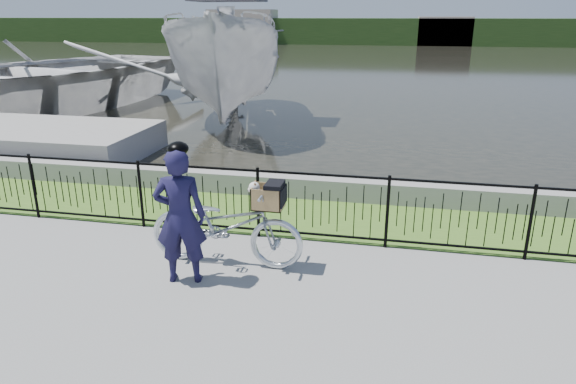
% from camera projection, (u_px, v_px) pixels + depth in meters
% --- Properties ---
extents(ground, '(120.00, 120.00, 0.00)m').
position_uv_depth(ground, '(302.00, 293.00, 6.57)').
color(ground, gray).
rests_on(ground, ground).
extents(grass_strip, '(60.00, 2.00, 0.01)m').
position_uv_depth(grass_strip, '(329.00, 218.00, 8.97)').
color(grass_strip, '#486F23').
rests_on(grass_strip, ground).
extents(water, '(120.00, 120.00, 0.00)m').
position_uv_depth(water, '(384.00, 64.00, 37.10)').
color(water, black).
rests_on(water, ground).
extents(quay_wall, '(60.00, 0.30, 0.40)m').
position_uv_depth(quay_wall, '(336.00, 189.00, 9.83)').
color(quay_wall, gray).
rests_on(quay_wall, ground).
extents(fence, '(14.00, 0.06, 1.15)m').
position_uv_depth(fence, '(321.00, 207.00, 7.86)').
color(fence, black).
rests_on(fence, ground).
extents(far_treeline, '(120.00, 6.00, 3.00)m').
position_uv_depth(far_treeline, '(392.00, 31.00, 61.58)').
color(far_treeline, '#28431A').
rests_on(far_treeline, ground).
extents(far_building_left, '(8.00, 4.00, 4.00)m').
position_uv_depth(far_building_left, '(243.00, 27.00, 63.05)').
color(far_building_left, '#AA9A88').
rests_on(far_building_left, ground).
extents(far_building_right, '(6.00, 3.00, 3.20)m').
position_uv_depth(far_building_right, '(444.00, 31.00, 59.00)').
color(far_building_right, '#AA9A88').
rests_on(far_building_right, ground).
extents(bicycle_rig, '(2.20, 0.77, 1.28)m').
position_uv_depth(bicycle_rig, '(227.00, 225.00, 7.16)').
color(bicycle_rig, silver).
rests_on(bicycle_rig, ground).
extents(cyclist, '(0.75, 0.58, 1.89)m').
position_uv_depth(cyclist, '(180.00, 215.00, 6.59)').
color(cyclist, '#151334').
rests_on(cyclist, ground).
extents(boat_near, '(5.60, 9.80, 5.37)m').
position_uv_depth(boat_near, '(230.00, 62.00, 16.69)').
color(boat_near, '#B3B4B3').
rests_on(boat_near, water).
extents(boat_far, '(11.00, 13.72, 2.53)m').
position_uv_depth(boat_far, '(44.00, 75.00, 18.95)').
color(boat_far, '#B3B4B3').
rests_on(boat_far, water).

